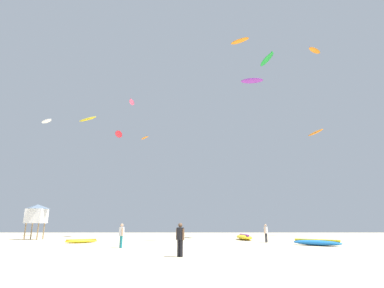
# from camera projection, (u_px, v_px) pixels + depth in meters

# --- Properties ---
(ground_plane) EXTENTS (120.00, 120.00, 0.00)m
(ground_plane) POSITION_uv_depth(u_px,v_px,m) (193.00, 266.00, 12.89)
(ground_plane) COLOR beige
(person_foreground) EXTENTS (0.48, 0.43, 1.79)m
(person_foreground) POSITION_uv_depth(u_px,v_px,m) (179.00, 237.00, 16.86)
(person_foreground) COLOR black
(person_foreground) RESTS_ON ground
(person_midground) EXTENTS (0.40, 0.50, 1.77)m
(person_midground) POSITION_uv_depth(u_px,v_px,m) (265.00, 232.00, 30.77)
(person_midground) COLOR #2D2D33
(person_midground) RESTS_ON ground
(person_left) EXTENTS (0.41, 0.55, 1.79)m
(person_left) POSITION_uv_depth(u_px,v_px,m) (121.00, 234.00, 23.34)
(person_left) COLOR teal
(person_left) RESTS_ON ground
(kite_grounded_near) EXTENTS (1.69, 5.51, 0.68)m
(kite_grounded_near) POSITION_uv_depth(u_px,v_px,m) (243.00, 237.00, 35.96)
(kite_grounded_near) COLOR yellow
(kite_grounded_near) RESTS_ON ground
(kite_grounded_mid) EXTENTS (3.76, 4.10, 0.51)m
(kite_grounded_mid) POSITION_uv_depth(u_px,v_px,m) (316.00, 243.00, 25.73)
(kite_grounded_mid) COLOR blue
(kite_grounded_mid) RESTS_ON ground
(kite_grounded_far) EXTENTS (3.04, 2.53, 0.39)m
(kite_grounded_far) POSITION_uv_depth(u_px,v_px,m) (81.00, 241.00, 29.37)
(kite_grounded_far) COLOR yellow
(kite_grounded_far) RESTS_ON ground
(lifeguard_tower) EXTENTS (2.30, 2.30, 4.15)m
(lifeguard_tower) POSITION_uv_depth(u_px,v_px,m) (36.00, 213.00, 37.15)
(lifeguard_tower) COLOR #8C704C
(lifeguard_tower) RESTS_ON ground
(kite_aloft_0) EXTENTS (4.09, 1.69, 0.89)m
(kite_aloft_0) POSITION_uv_depth(u_px,v_px,m) (251.00, 81.00, 55.26)
(kite_aloft_0) COLOR purple
(kite_aloft_1) EXTENTS (0.74, 2.47, 0.48)m
(kite_aloft_1) POSITION_uv_depth(u_px,v_px,m) (131.00, 102.00, 48.78)
(kite_aloft_1) COLOR #E5598C
(kite_aloft_2) EXTENTS (2.46, 1.97, 0.35)m
(kite_aloft_2) POSITION_uv_depth(u_px,v_px,m) (239.00, 41.00, 38.73)
(kite_aloft_2) COLOR orange
(kite_aloft_3) EXTENTS (2.39, 2.18, 0.30)m
(kite_aloft_3) POSITION_uv_depth(u_px,v_px,m) (46.00, 121.00, 41.19)
(kite_aloft_3) COLOR white
(kite_aloft_4) EXTENTS (1.73, 3.99, 0.42)m
(kite_aloft_4) POSITION_uv_depth(u_px,v_px,m) (118.00, 134.00, 48.96)
(kite_aloft_4) COLOR red
(kite_aloft_5) EXTENTS (2.55, 2.11, 0.48)m
(kite_aloft_5) POSITION_uv_depth(u_px,v_px,m) (314.00, 51.00, 45.01)
(kite_aloft_5) COLOR orange
(kite_aloft_6) EXTENTS (2.11, 4.07, 0.87)m
(kite_aloft_6) POSITION_uv_depth(u_px,v_px,m) (315.00, 133.00, 52.62)
(kite_aloft_6) COLOR orange
(kite_aloft_7) EXTENTS (4.31, 3.35, 0.97)m
(kite_aloft_7) POSITION_uv_depth(u_px,v_px,m) (87.00, 119.00, 54.21)
(kite_aloft_7) COLOR yellow
(kite_aloft_8) EXTENTS (1.72, 2.10, 0.36)m
(kite_aloft_8) POSITION_uv_depth(u_px,v_px,m) (144.00, 138.00, 47.06)
(kite_aloft_8) COLOR orange
(kite_aloft_9) EXTENTS (1.94, 4.20, 0.70)m
(kite_aloft_9) POSITION_uv_depth(u_px,v_px,m) (266.00, 59.00, 45.89)
(kite_aloft_9) COLOR green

